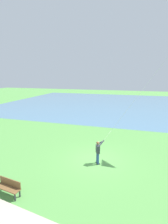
# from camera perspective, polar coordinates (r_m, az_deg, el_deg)

# --- Properties ---
(ground_plane) EXTENTS (120.00, 120.00, 0.00)m
(ground_plane) POSITION_cam_1_polar(r_m,az_deg,el_deg) (13.25, 4.13, -16.26)
(ground_plane) COLOR #569947
(lake_water) EXTENTS (36.00, 44.00, 0.01)m
(lake_water) POSITION_cam_1_polar(r_m,az_deg,el_deg) (38.69, 6.69, 3.06)
(lake_water) COLOR teal
(lake_water) RESTS_ON ground
(person_kite_flyer) EXTENTS (0.51, 0.62, 1.83)m
(person_kite_flyer) POSITION_cam_1_polar(r_m,az_deg,el_deg) (12.35, 4.88, -13.08)
(person_kite_flyer) COLOR #232328
(person_kite_flyer) RESTS_ON ground
(park_bench_near_walkway) EXTENTS (0.64, 1.55, 0.88)m
(park_bench_near_walkway) POSITION_cam_1_polar(r_m,az_deg,el_deg) (10.64, -24.55, -22.23)
(park_bench_near_walkway) COLOR brown
(park_bench_near_walkway) RESTS_ON ground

